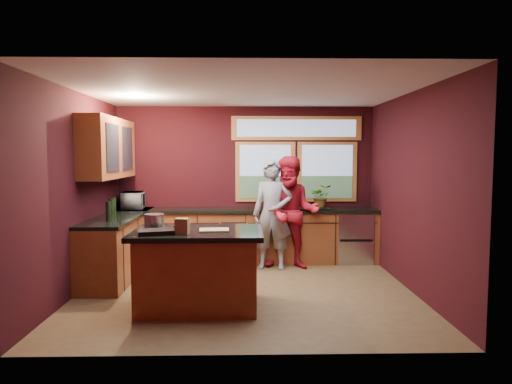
{
  "coord_description": "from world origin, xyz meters",
  "views": [
    {
      "loc": [
        0.0,
        -6.09,
        1.85
      ],
      "look_at": [
        0.15,
        0.4,
        1.32
      ],
      "focal_mm": 32.0,
      "sensor_mm": 36.0,
      "label": 1
    }
  ],
  "objects_px": {
    "person_red": "(292,212)",
    "cutting_board": "(214,230)",
    "person_grey": "(273,214)",
    "stock_pot": "(154,221)",
    "island": "(198,268)"
  },
  "relations": [
    {
      "from": "person_red",
      "to": "cutting_board",
      "type": "xyz_separation_m",
      "value": [
        -1.13,
        -1.95,
        0.04
      ]
    },
    {
      "from": "person_grey",
      "to": "person_red",
      "type": "bearing_deg",
      "value": 9.73
    },
    {
      "from": "island",
      "to": "person_red",
      "type": "relative_size",
      "value": 0.85
    },
    {
      "from": "person_red",
      "to": "cutting_board",
      "type": "height_order",
      "value": "person_red"
    },
    {
      "from": "stock_pot",
      "to": "person_grey",
      "type": "bearing_deg",
      "value": 48.19
    },
    {
      "from": "island",
      "to": "cutting_board",
      "type": "distance_m",
      "value": 0.52
    },
    {
      "from": "cutting_board",
      "to": "stock_pot",
      "type": "height_order",
      "value": "stock_pot"
    },
    {
      "from": "person_red",
      "to": "cutting_board",
      "type": "relative_size",
      "value": 5.24
    },
    {
      "from": "person_red",
      "to": "stock_pot",
      "type": "relative_size",
      "value": 7.64
    },
    {
      "from": "person_grey",
      "to": "island",
      "type": "bearing_deg",
      "value": -108.36
    },
    {
      "from": "person_grey",
      "to": "stock_pot",
      "type": "relative_size",
      "value": 7.41
    },
    {
      "from": "cutting_board",
      "to": "stock_pot",
      "type": "distance_m",
      "value": 0.78
    },
    {
      "from": "person_grey",
      "to": "cutting_board",
      "type": "bearing_deg",
      "value": -102.92
    },
    {
      "from": "island",
      "to": "cutting_board",
      "type": "height_order",
      "value": "cutting_board"
    },
    {
      "from": "person_grey",
      "to": "person_red",
      "type": "height_order",
      "value": "person_red"
    }
  ]
}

